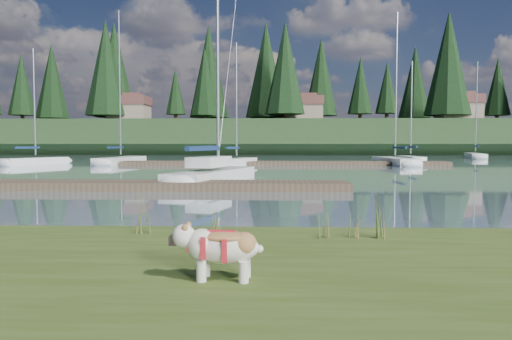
{
  "coord_description": "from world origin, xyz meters",
  "views": [
    {
      "loc": [
        1.09,
        -9.94,
        1.78
      ],
      "look_at": [
        0.78,
        -0.5,
        1.27
      ],
      "focal_mm": 35.0,
      "sensor_mm": 36.0,
      "label": 1
    }
  ],
  "objects": [
    {
      "name": "ground",
      "position": [
        0.0,
        30.0,
        0.0
      ],
      "size": [
        200.0,
        200.0,
        0.0
      ],
      "primitive_type": "plane",
      "color": "slate",
      "rests_on": "ground"
    },
    {
      "name": "ridge",
      "position": [
        0.0,
        73.0,
        2.5
      ],
      "size": [
        200.0,
        20.0,
        5.0
      ],
      "primitive_type": "cube",
      "color": "#1F361A",
      "rests_on": "ground"
    },
    {
      "name": "bulldog",
      "position": [
        0.55,
        -4.78,
        0.71
      ],
      "size": [
        0.96,
        0.44,
        0.58
      ],
      "rotation": [
        0.0,
        0.0,
        3.09
      ],
      "color": "silver",
      "rests_on": "bank"
    },
    {
      "name": "sailboat_main",
      "position": [
        -1.42,
        12.85,
        0.42
      ],
      "size": [
        3.7,
        8.29,
        11.81
      ],
      "rotation": [
        0.0,
        0.0,
        1.3
      ],
      "color": "white",
      "rests_on": "ground"
    },
    {
      "name": "dock_near",
      "position": [
        -4.0,
        9.0,
        0.15
      ],
      "size": [
        16.0,
        2.0,
        0.3
      ],
      "primitive_type": "cube",
      "color": "#4C3D2C",
      "rests_on": "ground"
    },
    {
      "name": "dock_far",
      "position": [
        2.0,
        30.0,
        0.15
      ],
      "size": [
        26.0,
        2.2,
        0.3
      ],
      "primitive_type": "cube",
      "color": "#4C3D2C",
      "rests_on": "ground"
    },
    {
      "name": "sailboat_bg_0",
      "position": [
        -17.82,
        30.24,
        0.33
      ],
      "size": [
        3.88,
        6.3,
        9.45
      ],
      "rotation": [
        0.0,
        0.0,
        1.13
      ],
      "color": "white",
      "rests_on": "ground"
    },
    {
      "name": "sailboat_bg_1",
      "position": [
        -11.7,
        32.69,
        0.33
      ],
      "size": [
        2.51,
        8.87,
        12.96
      ],
      "rotation": [
        0.0,
        0.0,
        1.48
      ],
      "color": "white",
      "rests_on": "ground"
    },
    {
      "name": "sailboat_bg_2",
      "position": [
        -1.5,
        29.2,
        0.33
      ],
      "size": [
        3.28,
        6.31,
        9.6
      ],
      "rotation": [
        0.0,
        0.0,
        1.23
      ],
      "color": "white",
      "rests_on": "ground"
    },
    {
      "name": "sailboat_bg_3",
      "position": [
        11.0,
        31.58,
        0.32
      ],
      "size": [
        2.34,
        8.53,
        12.32
      ],
      "rotation": [
        0.0,
        0.0,
        1.65
      ],
      "color": "white",
      "rests_on": "ground"
    },
    {
      "name": "sailboat_bg_4",
      "position": [
        13.62,
        36.22,
        0.33
      ],
      "size": [
        1.33,
        6.14,
        9.23
      ],
      "rotation": [
        0.0,
        0.0,
        1.59
      ],
      "color": "white",
      "rests_on": "ground"
    },
    {
      "name": "sailboat_bg_5",
      "position": [
        24.52,
        48.63,
        0.32
      ],
      "size": [
        3.31,
        7.91,
        11.13
      ],
      "rotation": [
        0.0,
        0.0,
        1.33
      ],
      "color": "white",
      "rests_on": "ground"
    },
    {
      "name": "weed_0",
      "position": [
        0.26,
        -2.6,
        0.56
      ],
      "size": [
        0.17,
        0.14,
        0.5
      ],
      "color": "#475B23",
      "rests_on": "bank"
    },
    {
      "name": "weed_1",
      "position": [
        1.88,
        -2.41,
        0.54
      ],
      "size": [
        0.17,
        0.14,
        0.46
      ],
      "color": "#475B23",
      "rests_on": "bank"
    },
    {
      "name": "weed_2",
      "position": [
        2.74,
        -2.43,
        0.64
      ],
      "size": [
        0.17,
        0.14,
        0.7
      ],
      "color": "#475B23",
      "rests_on": "bank"
    },
    {
      "name": "weed_3",
      "position": [
        -0.95,
        -2.23,
        0.62
      ],
      "size": [
        0.17,
        0.14,
        0.66
      ],
      "color": "#475B23",
      "rests_on": "bank"
    },
    {
      "name": "weed_4",
      "position": [
        2.35,
        -2.43,
        0.51
      ],
      "size": [
        0.17,
        0.14,
        0.39
      ],
      "color": "#475B23",
      "rests_on": "bank"
    },
    {
      "name": "mud_lip",
      "position": [
        0.0,
        -1.6,
        0.07
      ],
      "size": [
        60.0,
        0.5,
        0.14
      ],
      "primitive_type": "cube",
      "color": "#33281C",
      "rests_on": "ground"
    },
    {
      "name": "conifer_1",
      "position": [
        -40.0,
        71.0,
        11.28
      ],
      "size": [
        4.4,
        4.4,
        11.3
      ],
      "color": "#382619",
      "rests_on": "ridge"
    },
    {
      "name": "conifer_2",
      "position": [
        -25.0,
        68.0,
        13.54
      ],
      "size": [
        6.6,
        6.6,
        16.05
      ],
      "color": "#382619",
      "rests_on": "ridge"
    },
    {
      "name": "conifer_3",
      "position": [
        -10.0,
        72.0,
        11.74
      ],
      "size": [
        4.84,
        4.84,
        12.25
      ],
      "color": "#382619",
      "rests_on": "ridge"
    },
    {
      "name": "conifer_4",
      "position": [
        3.0,
        66.0,
        13.09
      ],
      "size": [
        6.16,
        6.16,
        15.1
      ],
      "color": "#382619",
      "rests_on": "ridge"
    },
    {
      "name": "conifer_5",
      "position": [
        15.0,
        70.0,
        10.83
      ],
      "size": [
        3.96,
        3.96,
        10.35
      ],
      "color": "#382619",
      "rests_on": "ridge"
    },
    {
      "name": "conifer_6",
      "position": [
        28.0,
        68.0,
        13.99
      ],
      "size": [
        7.04,
        7.04,
        17.0
      ],
      "color": "#382619",
      "rests_on": "ridge"
    },
    {
      "name": "house_0",
      "position": [
        -22.0,
        70.0,
        7.31
      ],
      "size": [
        6.3,
        5.3,
        4.65
      ],
      "color": "gray",
      "rests_on": "ridge"
    },
    {
      "name": "house_1",
      "position": [
        6.0,
        71.0,
        7.31
      ],
      "size": [
        6.3,
        5.3,
        4.65
      ],
      "color": "gray",
      "rests_on": "ridge"
    },
    {
      "name": "house_2",
      "position": [
        30.0,
        69.0,
        7.31
      ],
      "size": [
        6.3,
        5.3,
        4.65
      ],
      "color": "gray",
      "rests_on": "ridge"
    }
  ]
}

